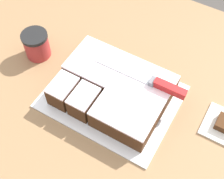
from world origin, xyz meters
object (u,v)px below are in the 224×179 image
cake (114,89)px  coffee_cup (37,45)px  cake_board (112,97)px  knife (158,84)px

cake → coffee_cup: size_ratio=3.55×
cake_board → cake: size_ratio=1.20×
knife → coffee_cup: (-0.41, -0.03, -0.04)m
coffee_cup → knife: bearing=4.1°
cake_board → knife: (0.12, 0.06, 0.08)m
cake → cake_board: bearing=-145.2°
cake_board → knife: knife is taller
cake_board → coffee_cup: bearing=174.9°
cake → coffee_cup: (-0.30, 0.02, 0.00)m
cake → knife: size_ratio=1.14×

